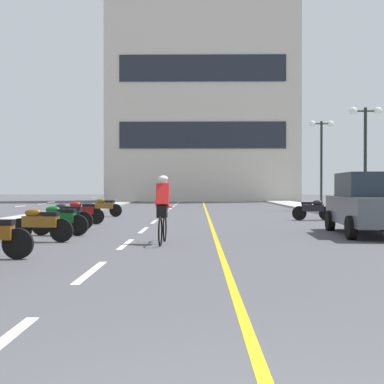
# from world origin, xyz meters

# --- Properties ---
(ground_plane) EXTENTS (140.00, 140.00, 0.00)m
(ground_plane) POSITION_xyz_m (0.00, 21.00, 0.00)
(ground_plane) COLOR #47474C
(curb_left) EXTENTS (2.40, 72.00, 0.12)m
(curb_left) POSITION_xyz_m (-7.20, 24.00, 0.06)
(curb_left) COLOR #A8A8A3
(curb_left) RESTS_ON ground
(curb_right) EXTENTS (2.40, 72.00, 0.12)m
(curb_right) POSITION_xyz_m (7.20, 24.00, 0.06)
(curb_right) COLOR #A8A8A3
(curb_right) RESTS_ON ground
(lane_dash_1) EXTENTS (0.14, 2.20, 0.01)m
(lane_dash_1) POSITION_xyz_m (-2.00, 6.00, 0.00)
(lane_dash_1) COLOR silver
(lane_dash_1) RESTS_ON ground
(lane_dash_2) EXTENTS (0.14, 2.20, 0.01)m
(lane_dash_2) POSITION_xyz_m (-2.00, 10.00, 0.00)
(lane_dash_2) COLOR silver
(lane_dash_2) RESTS_ON ground
(lane_dash_3) EXTENTS (0.14, 2.20, 0.01)m
(lane_dash_3) POSITION_xyz_m (-2.00, 14.00, 0.00)
(lane_dash_3) COLOR silver
(lane_dash_3) RESTS_ON ground
(lane_dash_4) EXTENTS (0.14, 2.20, 0.01)m
(lane_dash_4) POSITION_xyz_m (-2.00, 18.00, 0.00)
(lane_dash_4) COLOR silver
(lane_dash_4) RESTS_ON ground
(lane_dash_5) EXTENTS (0.14, 2.20, 0.01)m
(lane_dash_5) POSITION_xyz_m (-2.00, 22.00, 0.00)
(lane_dash_5) COLOR silver
(lane_dash_5) RESTS_ON ground
(lane_dash_6) EXTENTS (0.14, 2.20, 0.01)m
(lane_dash_6) POSITION_xyz_m (-2.00, 26.00, 0.00)
(lane_dash_6) COLOR silver
(lane_dash_6) RESTS_ON ground
(lane_dash_7) EXTENTS (0.14, 2.20, 0.01)m
(lane_dash_7) POSITION_xyz_m (-2.00, 30.00, 0.00)
(lane_dash_7) COLOR silver
(lane_dash_7) RESTS_ON ground
(lane_dash_8) EXTENTS (0.14, 2.20, 0.01)m
(lane_dash_8) POSITION_xyz_m (-2.00, 34.00, 0.00)
(lane_dash_8) COLOR silver
(lane_dash_8) RESTS_ON ground
(lane_dash_9) EXTENTS (0.14, 2.20, 0.01)m
(lane_dash_9) POSITION_xyz_m (-2.00, 38.00, 0.00)
(lane_dash_9) COLOR silver
(lane_dash_9) RESTS_ON ground
(lane_dash_10) EXTENTS (0.14, 2.20, 0.01)m
(lane_dash_10) POSITION_xyz_m (-2.00, 42.00, 0.00)
(lane_dash_10) COLOR silver
(lane_dash_10) RESTS_ON ground
(lane_dash_11) EXTENTS (0.14, 2.20, 0.01)m
(lane_dash_11) POSITION_xyz_m (-2.00, 46.00, 0.00)
(lane_dash_11) COLOR silver
(lane_dash_11) RESTS_ON ground
(centre_line_yellow) EXTENTS (0.12, 66.00, 0.01)m
(centre_line_yellow) POSITION_xyz_m (0.25, 24.00, 0.00)
(centre_line_yellow) COLOR gold
(centre_line_yellow) RESTS_ON ground
(office_building) EXTENTS (18.64, 6.13, 20.96)m
(office_building) POSITION_xyz_m (0.20, 48.01, 10.48)
(office_building) COLOR beige
(office_building) RESTS_ON ground
(street_lamp_mid) EXTENTS (1.46, 0.36, 4.86)m
(street_lamp_mid) POSITION_xyz_m (7.26, 20.30, 3.70)
(street_lamp_mid) COLOR black
(street_lamp_mid) RESTS_ON curb_right
(street_lamp_far) EXTENTS (1.46, 0.36, 5.29)m
(street_lamp_far) POSITION_xyz_m (7.24, 28.19, 3.97)
(street_lamp_far) COLOR black
(street_lamp_far) RESTS_ON curb_right
(parked_car_near) EXTENTS (2.13, 4.30, 1.82)m
(parked_car_near) POSITION_xyz_m (4.78, 12.48, 0.92)
(parked_car_near) COLOR black
(parked_car_near) RESTS_ON ground
(motorcycle_3) EXTENTS (1.70, 0.60, 0.92)m
(motorcycle_3) POSITION_xyz_m (-4.25, 10.48, 0.47)
(motorcycle_3) COLOR black
(motorcycle_3) RESTS_ON ground
(motorcycle_4) EXTENTS (1.70, 0.60, 0.92)m
(motorcycle_4) POSITION_xyz_m (-4.24, 12.18, 0.47)
(motorcycle_4) COLOR black
(motorcycle_4) RESTS_ON ground
(motorcycle_5) EXTENTS (1.70, 0.60, 0.92)m
(motorcycle_5) POSITION_xyz_m (-4.51, 14.09, 0.47)
(motorcycle_5) COLOR black
(motorcycle_5) RESTS_ON ground
(motorcycle_6) EXTENTS (1.67, 0.68, 0.92)m
(motorcycle_6) POSITION_xyz_m (-4.60, 16.38, 0.47)
(motorcycle_6) COLOR black
(motorcycle_6) RESTS_ON ground
(motorcycle_7) EXTENTS (1.69, 0.61, 0.92)m
(motorcycle_7) POSITION_xyz_m (4.58, 18.79, 0.47)
(motorcycle_7) COLOR black
(motorcycle_7) RESTS_ON ground
(motorcycle_8) EXTENTS (1.68, 0.65, 0.92)m
(motorcycle_8) POSITION_xyz_m (-4.66, 21.44, 0.47)
(motorcycle_8) COLOR black
(motorcycle_8) RESTS_ON ground
(cyclist_rider) EXTENTS (0.42, 1.77, 1.71)m
(cyclist_rider) POSITION_xyz_m (-1.11, 10.18, 0.89)
(cyclist_rider) COLOR black
(cyclist_rider) RESTS_ON ground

